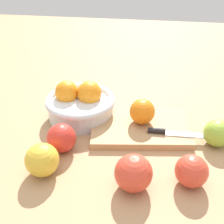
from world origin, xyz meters
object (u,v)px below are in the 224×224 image
(apple_front_right, at_px, (133,173))
(apple_front_left, at_px, (61,138))
(orange_on_board, at_px, (142,112))
(apple_back_right, at_px, (217,133))
(bowl, at_px, (80,103))
(apple_front_right_2, at_px, (192,171))
(cutting_board, at_px, (140,128))
(knife, at_px, (170,132))
(apple_front_left_2, at_px, (42,160))

(apple_front_right, bearing_deg, apple_front_left, 152.21)
(orange_on_board, bearing_deg, apple_back_right, -12.86)
(bowl, height_order, apple_front_right_2, bowl)
(cutting_board, bearing_deg, bowl, 164.80)
(knife, distance_m, apple_front_left, 0.27)
(knife, relative_size, apple_front_left, 2.18)
(bowl, height_order, orange_on_board, bowl)
(bowl, xyz_separation_m, apple_front_left, (-0.01, -0.15, -0.01))
(apple_back_right, xyz_separation_m, apple_front_left, (-0.38, -0.08, 0.00))
(cutting_board, distance_m, apple_front_left, 0.21)
(knife, bearing_deg, cutting_board, 159.48)
(orange_on_board, xyz_separation_m, apple_front_right_2, (0.12, -0.19, -0.02))
(knife, height_order, apple_front_right_2, apple_front_right_2)
(apple_back_right, relative_size, apple_front_left_2, 0.92)
(orange_on_board, relative_size, apple_front_left, 0.95)
(cutting_board, relative_size, apple_front_right_2, 3.69)
(cutting_board, height_order, apple_front_left, apple_front_left)
(orange_on_board, height_order, apple_front_left, orange_on_board)
(bowl, xyz_separation_m, cutting_board, (0.18, -0.05, -0.03))
(bowl, xyz_separation_m, apple_front_right_2, (0.29, -0.22, -0.01))
(bowl, height_order, apple_front_left, bowl)
(cutting_board, relative_size, orange_on_board, 3.82)
(knife, distance_m, apple_front_right, 0.19)
(apple_front_left, bearing_deg, knife, 16.81)
(apple_front_left_2, bearing_deg, bowl, 83.53)
(bowl, relative_size, apple_front_right, 2.47)
(apple_front_left, xyz_separation_m, apple_front_left_2, (-0.02, -0.08, 0.00))
(apple_back_right, height_order, apple_front_left_2, apple_front_left_2)
(cutting_board, distance_m, apple_front_right_2, 0.21)
(knife, xyz_separation_m, apple_front_left_2, (-0.28, -0.16, 0.01))
(apple_front_right_2, bearing_deg, apple_front_left, 167.36)
(cutting_board, height_order, apple_front_right, apple_front_right)
(apple_front_left, xyz_separation_m, apple_front_right_2, (0.30, -0.07, -0.00))
(cutting_board, bearing_deg, apple_back_right, -8.60)
(orange_on_board, bearing_deg, apple_front_left, -146.94)
(knife, bearing_deg, apple_front_left_2, -149.80)
(apple_front_left, bearing_deg, cutting_board, 30.16)
(bowl, distance_m, apple_front_right, 0.31)
(cutting_board, relative_size, apple_back_right, 3.77)
(cutting_board, distance_m, knife, 0.08)
(bowl, height_order, apple_front_right, bowl)
(orange_on_board, height_order, apple_back_right, orange_on_board)
(cutting_board, relative_size, apple_front_left_2, 3.46)
(apple_front_left_2, bearing_deg, apple_back_right, 22.26)
(knife, bearing_deg, apple_front_right, -114.06)
(knife, height_order, apple_front_left, apple_front_left)
(orange_on_board, bearing_deg, apple_front_right_2, -58.65)
(cutting_board, bearing_deg, apple_front_left, -149.84)
(cutting_board, xyz_separation_m, knife, (0.08, -0.03, 0.01))
(apple_front_right, bearing_deg, apple_front_left_2, 176.37)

